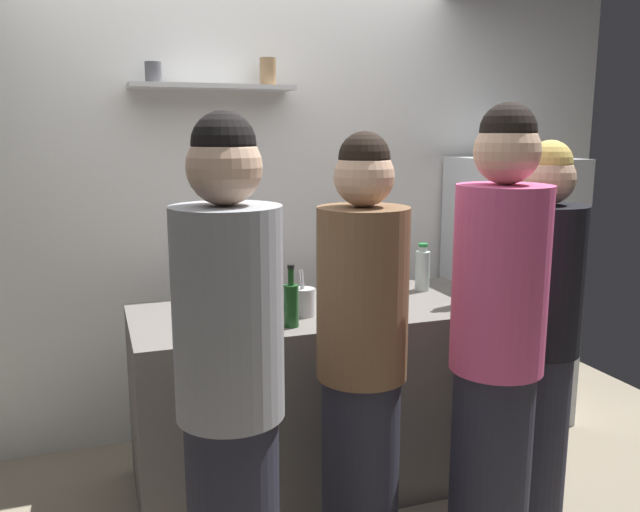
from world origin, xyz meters
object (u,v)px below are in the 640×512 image
at_px(utensil_holder, 304,302).
at_px(person_brown_jacket, 362,364).
at_px(wine_bottle_pale_glass, 385,265).
at_px(wine_bottle_amber_glass, 381,273).
at_px(person_pink_top, 496,354).
at_px(person_grey_hoodie, 231,399).
at_px(baking_pan, 239,307).
at_px(person_blonde, 538,341).
at_px(refrigerator, 508,289).
at_px(wine_bottle_green_glass, 291,304).
at_px(wine_bottle_dark_glass, 460,282).
at_px(water_bottle_plastic, 422,269).

relative_size(utensil_holder, person_brown_jacket, 0.13).
bearing_deg(utensil_holder, wine_bottle_pale_glass, 34.95).
bearing_deg(wine_bottle_amber_glass, person_brown_jacket, -118.99).
bearing_deg(person_pink_top, person_grey_hoodie, -16.22).
xyz_separation_m(baking_pan, person_brown_jacket, (0.31, -0.74, -0.06)).
bearing_deg(person_pink_top, person_blonde, -164.00).
bearing_deg(refrigerator, wine_bottle_green_glass, -158.10).
xyz_separation_m(person_brown_jacket, person_blonde, (0.84, 0.06, -0.02)).
distance_m(baking_pan, utensil_holder, 0.31).
height_order(refrigerator, utensil_holder, refrigerator).
xyz_separation_m(baking_pan, wine_bottle_dark_glass, (1.02, -0.26, 0.10)).
bearing_deg(person_blonde, wine_bottle_pale_glass, -56.28).
bearing_deg(utensil_holder, wine_bottle_amber_glass, 27.23).
bearing_deg(person_pink_top, baking_pan, -69.17).
height_order(refrigerator, person_grey_hoodie, person_grey_hoodie).
bearing_deg(wine_bottle_dark_glass, wine_bottle_pale_glass, 106.24).
bearing_deg(refrigerator, wine_bottle_dark_glass, -140.17).
relative_size(wine_bottle_amber_glass, person_grey_hoodie, 0.16).
distance_m(wine_bottle_amber_glass, person_blonde, 0.88).
xyz_separation_m(wine_bottle_green_glass, person_pink_top, (0.59, -0.64, -0.08)).
xyz_separation_m(refrigerator, baking_pan, (-1.71, -0.32, 0.13)).
distance_m(person_pink_top, person_grey_hoodie, 0.99).
bearing_deg(wine_bottle_pale_glass, person_brown_jacket, -119.35).
height_order(baking_pan, water_bottle_plastic, water_bottle_plastic).
relative_size(person_brown_jacket, person_blonde, 1.02).
bearing_deg(baking_pan, wine_bottle_pale_glass, 16.73).
distance_m(wine_bottle_amber_glass, water_bottle_plastic, 0.23).
relative_size(wine_bottle_dark_glass, person_brown_jacket, 0.18).
height_order(refrigerator, wine_bottle_amber_glass, refrigerator).
height_order(wine_bottle_green_glass, person_grey_hoodie, person_grey_hoodie).
xyz_separation_m(wine_bottle_dark_glass, water_bottle_plastic, (-0.02, 0.35, -0.01)).
distance_m(refrigerator, wine_bottle_green_glass, 1.68).
xyz_separation_m(wine_bottle_pale_glass, person_pink_top, (-0.12, -1.21, -0.09)).
bearing_deg(wine_bottle_green_glass, person_grey_hoodie, -120.99).
xyz_separation_m(baking_pan, wine_bottle_green_glass, (0.16, -0.30, 0.08)).
bearing_deg(water_bottle_plastic, wine_bottle_amber_glass, 177.50).
distance_m(wine_bottle_pale_glass, person_brown_jacket, 1.16).
relative_size(wine_bottle_dark_glass, person_grey_hoodie, 0.18).
relative_size(refrigerator, person_blonde, 0.93).
distance_m(wine_bottle_dark_glass, person_brown_jacket, 0.88).
distance_m(wine_bottle_amber_glass, wine_bottle_pale_glass, 0.19).
xyz_separation_m(baking_pan, person_blonde, (1.15, -0.68, -0.08)).
height_order(wine_bottle_dark_glass, person_pink_top, person_pink_top).
distance_m(utensil_holder, person_pink_top, 0.92).
xyz_separation_m(refrigerator, wine_bottle_green_glass, (-1.55, -0.62, 0.21)).
bearing_deg(wine_bottle_dark_glass, water_bottle_plastic, 92.75).
distance_m(baking_pan, person_blonde, 1.34).
distance_m(wine_bottle_dark_glass, person_blonde, 0.48).
relative_size(person_pink_top, person_blonde, 1.08).
xyz_separation_m(wine_bottle_amber_glass, wine_bottle_pale_glass, (0.10, 0.16, 0.00)).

